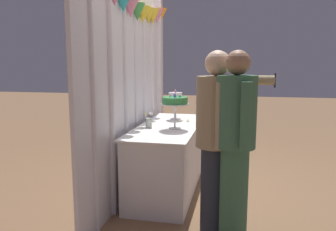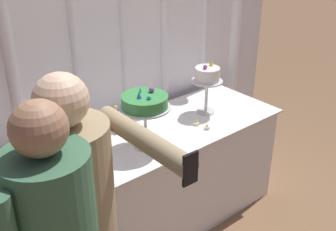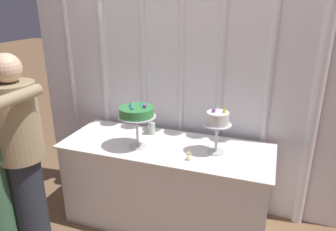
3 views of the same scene
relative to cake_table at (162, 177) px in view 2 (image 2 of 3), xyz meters
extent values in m
plane|color=#846042|center=(0.00, -0.10, -0.39)|extent=(24.00, 24.00, 0.00)
cube|color=white|center=(0.00, 0.44, 0.86)|extent=(3.05, 0.04, 2.50)
cylinder|color=white|center=(-0.80, 0.41, 0.86)|extent=(0.07, 0.07, 2.50)
cylinder|color=white|center=(-0.37, 0.41, 0.86)|extent=(0.06, 0.06, 2.50)
cylinder|color=white|center=(0.01, 0.41, 0.86)|extent=(0.05, 0.05, 2.50)
cylinder|color=white|center=(0.37, 0.41, 0.86)|extent=(0.07, 0.07, 2.50)
cylinder|color=white|center=(0.78, 0.41, 0.86)|extent=(0.06, 0.06, 2.50)
cylinder|color=white|center=(1.17, 0.41, 0.86)|extent=(0.10, 0.10, 2.50)
cube|color=white|center=(0.00, 0.00, -0.01)|extent=(1.77, 0.64, 0.77)
cube|color=white|center=(0.00, 0.00, 0.39)|extent=(1.82, 0.69, 0.01)
cylinder|color=silver|center=(-0.21, -0.11, 0.40)|extent=(0.14, 0.14, 0.01)
cylinder|color=silver|center=(-0.21, -0.11, 0.54)|extent=(0.02, 0.02, 0.26)
cylinder|color=silver|center=(-0.21, -0.11, 0.67)|extent=(0.32, 0.32, 0.01)
cylinder|color=#388E47|center=(-0.21, -0.11, 0.71)|extent=(0.29, 0.29, 0.07)
sphere|color=purple|center=(-0.15, -0.09, 0.77)|extent=(0.03, 0.03, 0.03)
cone|color=#2DB2B7|center=(-0.20, -0.05, 0.77)|extent=(0.02, 0.02, 0.03)
cone|color=blue|center=(-0.26, -0.12, 0.77)|extent=(0.03, 0.03, 0.04)
sphere|color=#2DB2B7|center=(-0.23, -0.17, 0.76)|extent=(0.03, 0.03, 0.03)
cylinder|color=silver|center=(0.43, 0.01, 0.40)|extent=(0.14, 0.14, 0.01)
cylinder|color=silver|center=(0.43, 0.01, 0.52)|extent=(0.02, 0.02, 0.23)
cylinder|color=silver|center=(0.43, 0.01, 0.64)|extent=(0.23, 0.23, 0.01)
cylinder|color=white|center=(0.43, 0.01, 0.70)|extent=(0.18, 0.18, 0.10)
cone|color=yellow|center=(0.48, 0.02, 0.77)|extent=(0.03, 0.03, 0.05)
sphere|color=purple|center=(0.40, 0.00, 0.76)|extent=(0.03, 0.03, 0.03)
cylinder|color=#B2C1B2|center=(-0.21, 0.19, 0.45)|extent=(0.07, 0.07, 0.11)
sphere|color=white|center=(-0.20, 0.18, 0.56)|extent=(0.03, 0.03, 0.03)
sphere|color=white|center=(-0.19, 0.16, 0.55)|extent=(0.03, 0.03, 0.03)
sphere|color=#E5C666|center=(-0.21, 0.23, 0.55)|extent=(0.03, 0.03, 0.03)
cylinder|color=beige|center=(0.24, -0.10, 0.40)|extent=(0.04, 0.04, 0.02)
sphere|color=#F9CC4C|center=(0.24, -0.10, 0.42)|extent=(0.01, 0.01, 0.01)
cylinder|color=beige|center=(0.26, -0.19, 0.40)|extent=(0.04, 0.04, 0.02)
sphere|color=#F9CC4C|center=(0.26, -0.19, 0.42)|extent=(0.01, 0.01, 0.01)
cylinder|color=#3D6B4C|center=(-1.14, -0.78, 0.74)|extent=(0.41, 0.41, 0.58)
sphere|color=#A37556|center=(-1.14, -0.78, 1.13)|extent=(0.20, 0.20, 0.20)
cylinder|color=#3D6B4C|center=(-0.95, -0.71, 0.73)|extent=(0.08, 0.08, 0.51)
cylinder|color=#9E8966|center=(-0.98, -0.62, 0.71)|extent=(0.42, 0.42, 0.60)
sphere|color=beige|center=(-0.98, -0.62, 1.12)|extent=(0.22, 0.22, 0.22)
cube|color=#232328|center=(-0.98, -0.78, 0.74)|extent=(0.04, 0.02, 0.39)
cylinder|color=#9E8966|center=(-1.19, -0.66, 0.71)|extent=(0.08, 0.08, 0.53)
cylinder|color=#9E8966|center=(-0.76, -0.84, 0.97)|extent=(0.08, 0.53, 0.08)
cube|color=black|center=(-0.76, -1.10, 0.97)|extent=(0.06, 0.01, 0.12)
camera|label=1|loc=(-3.80, -0.79, 1.12)|focal=35.44mm
camera|label=2|loc=(-1.58, -1.95, 1.76)|focal=44.39mm
camera|label=3|loc=(0.83, -2.32, 1.57)|focal=33.66mm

